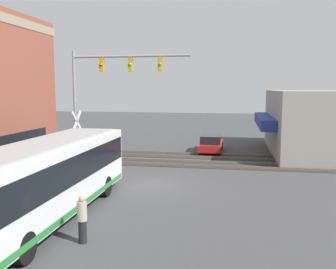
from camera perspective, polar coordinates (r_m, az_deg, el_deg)
ground_plane at (r=20.78m, az=-2.73°, el=-7.67°), size 120.00×120.00×0.00m
shop_building at (r=32.55m, az=21.90°, el=1.74°), size 13.53×8.58×5.08m
city_bus at (r=15.88m, az=-17.64°, el=-6.09°), size 11.24×2.59×3.20m
traffic_signal_gantry at (r=25.67m, az=-9.27°, el=8.07°), size 0.42×8.07×7.77m
crossing_signal at (r=25.54m, az=-13.68°, el=0.16°), size 1.41×1.18×3.81m
rail_track_near at (r=26.50m, az=0.17°, el=-4.36°), size 2.60×60.00×0.15m
rail_track_far at (r=29.60m, az=1.25°, el=-3.15°), size 2.60×60.00×0.15m
parked_car_red at (r=31.41m, az=6.58°, el=-1.41°), size 4.78×1.82×1.43m
pedestrian_near_bus at (r=13.42m, az=-12.95°, el=-12.44°), size 0.34×0.34×1.67m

